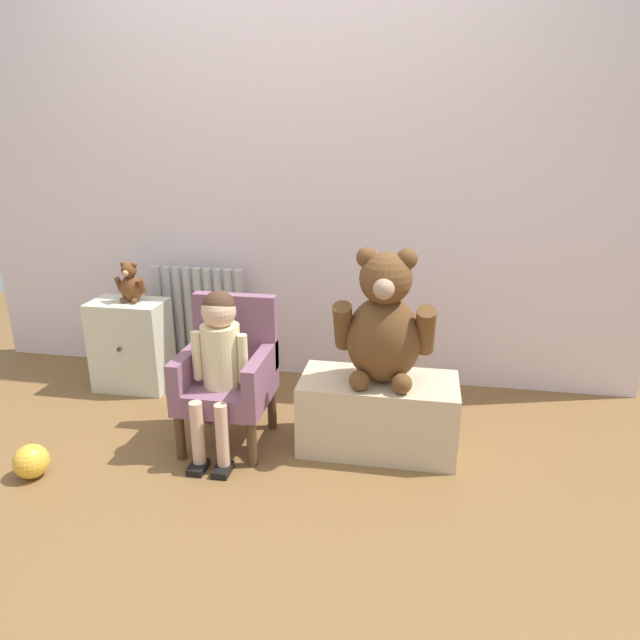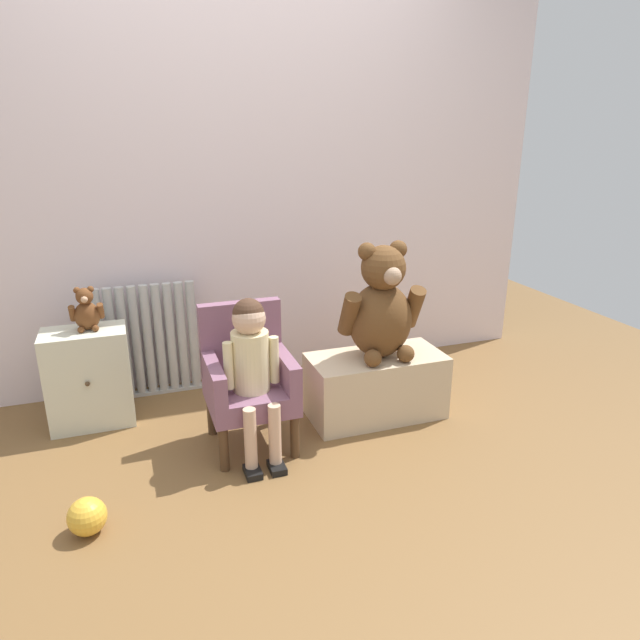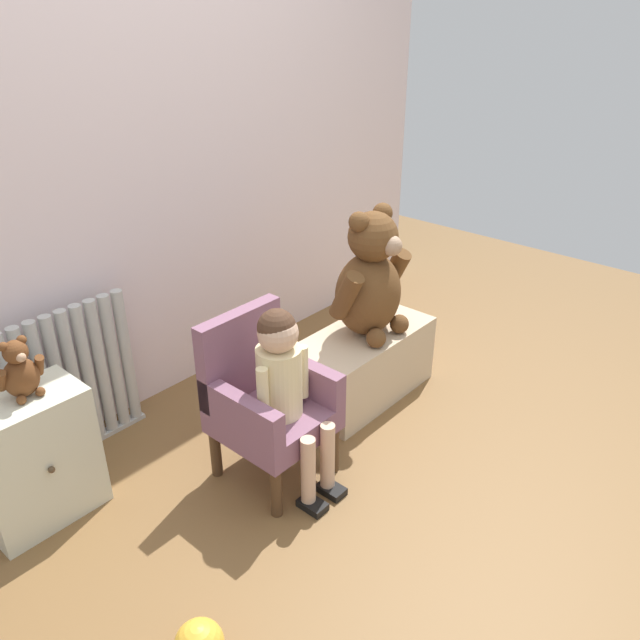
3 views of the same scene
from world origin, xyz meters
name	(u,v)px [view 2 (image 2 of 3)]	position (x,y,z in m)	size (l,w,h in m)	color
ground_plane	(310,493)	(0.00, 0.00, 0.00)	(6.00, 6.00, 0.00)	brown
back_wall	(235,175)	(0.00, 1.32, 1.20)	(3.80, 0.05, 2.40)	silver
radiator	(148,341)	(-0.55, 1.20, 0.32)	(0.56, 0.05, 0.65)	#B4B7B3
small_dresser	(89,378)	(-0.87, 0.95, 0.25)	(0.40, 0.27, 0.51)	beige
child_armchair	(248,377)	(-0.14, 0.50, 0.34)	(0.39, 0.40, 0.67)	#80546B
child_figure	(252,356)	(-0.14, 0.39, 0.49)	(0.25, 0.35, 0.75)	beige
low_bench	(376,386)	(0.54, 0.54, 0.17)	(0.70, 0.34, 0.34)	beige
large_teddy_bear	(381,308)	(0.56, 0.53, 0.60)	(0.43, 0.30, 0.60)	brown
small_teddy_bear	(86,311)	(-0.83, 0.95, 0.60)	(0.16, 0.11, 0.22)	brown
toy_ball	(87,516)	(-0.87, 0.04, 0.07)	(0.15, 0.15, 0.15)	gold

